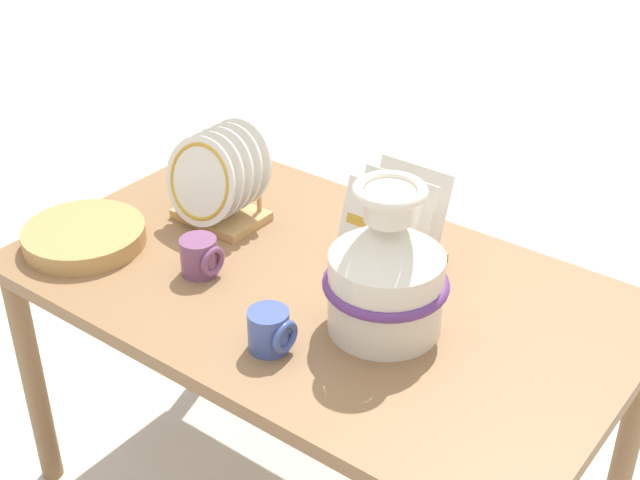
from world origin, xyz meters
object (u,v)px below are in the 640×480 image
at_px(dish_rack_square_plates, 393,235).
at_px(wicker_charger_stack, 84,236).
at_px(mug_cobalt_glaze, 270,331).
at_px(mug_plum_glaze, 201,257).
at_px(ceramic_vase, 386,271).
at_px(dish_rack_round_plates, 217,185).

height_order(dish_rack_square_plates, wicker_charger_stack, dish_rack_square_plates).
bearing_deg(mug_cobalt_glaze, mug_plum_glaze, 158.82).
relative_size(ceramic_vase, dish_rack_round_plates, 1.40).
bearing_deg(dish_rack_square_plates, mug_cobalt_glaze, -91.70).
distance_m(dish_rack_square_plates, wicker_charger_stack, 0.73).
bearing_deg(dish_rack_square_plates, mug_plum_glaze, -135.84).
xyz_separation_m(ceramic_vase, mug_plum_glaze, (-0.44, -0.08, -0.09)).
bearing_deg(dish_rack_square_plates, wicker_charger_stack, -148.47).
bearing_deg(ceramic_vase, wicker_charger_stack, -168.17).
height_order(mug_plum_glaze, mug_cobalt_glaze, same).
distance_m(ceramic_vase, dish_rack_square_plates, 0.27).
relative_size(dish_rack_square_plates, wicker_charger_stack, 0.74).
xyz_separation_m(wicker_charger_stack, mug_cobalt_glaze, (0.61, -0.04, 0.02)).
relative_size(wicker_charger_stack, mug_plum_glaze, 3.15).
relative_size(ceramic_vase, mug_cobalt_glaze, 3.60).
relative_size(dish_rack_square_plates, mug_plum_glaze, 2.33).
distance_m(ceramic_vase, wicker_charger_stack, 0.77).
relative_size(dish_rack_round_plates, dish_rack_square_plates, 1.10).
bearing_deg(wicker_charger_stack, dish_rack_round_plates, 57.83).
bearing_deg(dish_rack_round_plates, mug_cobalt_glaze, -36.33).
bearing_deg(ceramic_vase, mug_cobalt_glaze, -125.41).
bearing_deg(dish_rack_round_plates, dish_rack_square_plates, 12.93).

